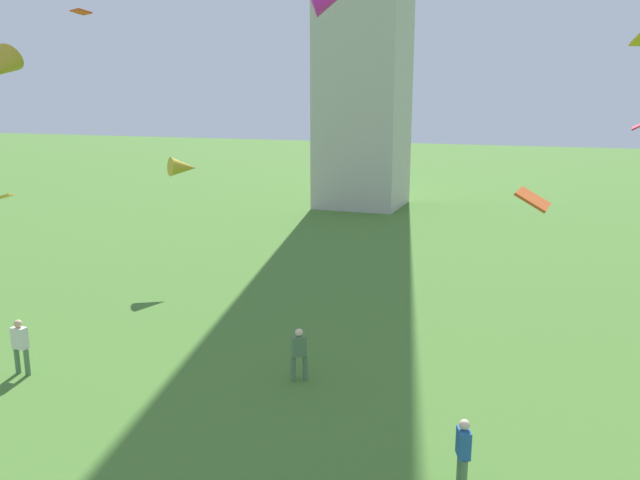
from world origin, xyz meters
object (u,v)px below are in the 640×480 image
(person_0, at_px, (299,351))
(person_4, at_px, (463,450))
(kite_flying_3, at_px, (533,199))
(kite_flying_6, at_px, (81,12))
(kite_flying_10, at_px, (183,167))
(person_3, at_px, (20,344))

(person_0, height_order, person_4, person_4)
(kite_flying_3, bearing_deg, person_4, -11.58)
(person_0, xyz_separation_m, kite_flying_6, (-17.90, 12.83, 12.25))
(person_0, height_order, kite_flying_10, kite_flying_10)
(person_3, distance_m, kite_flying_10, 12.96)
(kite_flying_3, distance_m, kite_flying_10, 19.34)
(person_3, distance_m, person_4, 14.11)
(person_0, distance_m, person_3, 8.88)
(person_0, relative_size, person_4, 0.99)
(person_0, bearing_deg, kite_flying_10, -77.42)
(person_3, relative_size, person_4, 1.07)
(person_4, bearing_deg, person_3, 64.14)
(person_4, height_order, kite_flying_6, kite_flying_6)
(person_3, distance_m, kite_flying_6, 21.80)
(person_4, height_order, kite_flying_10, kite_flying_10)
(person_0, distance_m, person_4, 6.84)
(kite_flying_6, height_order, kite_flying_10, kite_flying_6)
(person_0, bearing_deg, kite_flying_3, 140.90)
(person_3, bearing_deg, kite_flying_3, 8.57)
(person_0, height_order, person_3, person_3)
(person_0, bearing_deg, person_4, 110.93)
(kite_flying_10, bearing_deg, person_4, 177.64)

